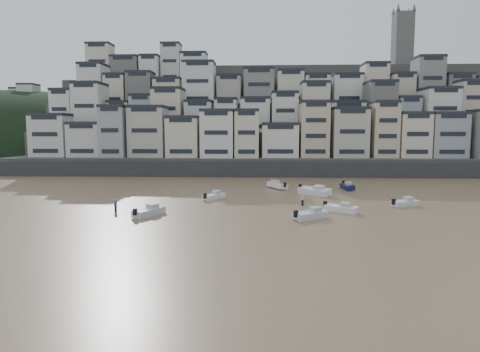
{
  "coord_description": "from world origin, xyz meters",
  "views": [
    {
      "loc": [
        6.55,
        -32.3,
        10.88
      ],
      "look_at": [
        3.66,
        30.0,
        4.0
      ],
      "focal_mm": 32.0,
      "sensor_mm": 36.0,
      "label": 1
    }
  ],
  "objects_px": {
    "boat_i": "(347,186)",
    "boat_a": "(311,213)",
    "boat_e": "(314,190)",
    "boat_d": "(405,202)",
    "boat_h": "(277,184)",
    "boat_f": "(214,195)",
    "person_blue": "(116,206)",
    "boat_b": "(341,207)",
    "person_pink": "(303,200)",
    "boat_j": "(149,210)"
  },
  "relations": [
    {
      "from": "boat_j",
      "to": "person_blue",
      "type": "height_order",
      "value": "person_blue"
    },
    {
      "from": "boat_i",
      "to": "person_blue",
      "type": "distance_m",
      "value": 41.51
    },
    {
      "from": "boat_b",
      "to": "boat_f",
      "type": "relative_size",
      "value": 1.06
    },
    {
      "from": "boat_h",
      "to": "boat_f",
      "type": "bearing_deg",
      "value": 112.92
    },
    {
      "from": "boat_f",
      "to": "boat_d",
      "type": "height_order",
      "value": "boat_d"
    },
    {
      "from": "boat_h",
      "to": "boat_a",
      "type": "bearing_deg",
      "value": 158.44
    },
    {
      "from": "boat_i",
      "to": "boat_a",
      "type": "bearing_deg",
      "value": -26.33
    },
    {
      "from": "boat_a",
      "to": "boat_h",
      "type": "bearing_deg",
      "value": 59.74
    },
    {
      "from": "boat_d",
      "to": "person_blue",
      "type": "bearing_deg",
      "value": 160.84
    },
    {
      "from": "boat_b",
      "to": "boat_i",
      "type": "xyz_separation_m",
      "value": [
        5.12,
        21.48,
        0.03
      ]
    },
    {
      "from": "boat_d",
      "to": "boat_h",
      "type": "bearing_deg",
      "value": 106.82
    },
    {
      "from": "boat_b",
      "to": "boat_h",
      "type": "relative_size",
      "value": 0.86
    },
    {
      "from": "boat_i",
      "to": "person_pink",
      "type": "bearing_deg",
      "value": -35.99
    },
    {
      "from": "boat_h",
      "to": "person_pink",
      "type": "bearing_deg",
      "value": 161.37
    },
    {
      "from": "boat_d",
      "to": "person_pink",
      "type": "bearing_deg",
      "value": 152.45
    },
    {
      "from": "boat_d",
      "to": "person_pink",
      "type": "xyz_separation_m",
      "value": [
        -14.42,
        -0.08,
        0.25
      ]
    },
    {
      "from": "boat_e",
      "to": "boat_h",
      "type": "xyz_separation_m",
      "value": [
        -5.81,
        7.83,
        -0.08
      ]
    },
    {
      "from": "boat_j",
      "to": "boat_i",
      "type": "bearing_deg",
      "value": -23.84
    },
    {
      "from": "boat_j",
      "to": "boat_e",
      "type": "distance_m",
      "value": 29.07
    },
    {
      "from": "boat_i",
      "to": "person_blue",
      "type": "bearing_deg",
      "value": -62.8
    },
    {
      "from": "person_pink",
      "to": "boat_a",
      "type": "bearing_deg",
      "value": -89.33
    },
    {
      "from": "person_blue",
      "to": "person_pink",
      "type": "bearing_deg",
      "value": 13.4
    },
    {
      "from": "boat_h",
      "to": "person_pink",
      "type": "height_order",
      "value": "person_pink"
    },
    {
      "from": "boat_d",
      "to": "boat_i",
      "type": "height_order",
      "value": "boat_i"
    },
    {
      "from": "boat_b",
      "to": "person_blue",
      "type": "bearing_deg",
      "value": -142.68
    },
    {
      "from": "boat_j",
      "to": "boat_a",
      "type": "xyz_separation_m",
      "value": [
        20.17,
        -1.02,
        -0.02
      ]
    },
    {
      "from": "boat_e",
      "to": "boat_d",
      "type": "xyz_separation_m",
      "value": [
        11.5,
        -9.67,
        -0.22
      ]
    },
    {
      "from": "boat_h",
      "to": "boat_f",
      "type": "xyz_separation_m",
      "value": [
        -10.28,
        -12.65,
        -0.14
      ]
    },
    {
      "from": "boat_h",
      "to": "boat_f",
      "type": "height_order",
      "value": "boat_h"
    },
    {
      "from": "boat_d",
      "to": "person_pink",
      "type": "height_order",
      "value": "person_pink"
    },
    {
      "from": "boat_i",
      "to": "person_blue",
      "type": "xyz_separation_m",
      "value": [
        -34.71,
        -22.76,
        0.18
      ]
    },
    {
      "from": "boat_f",
      "to": "person_pink",
      "type": "xyz_separation_m",
      "value": [
        13.18,
        -4.93,
        0.25
      ]
    },
    {
      "from": "boat_d",
      "to": "person_pink",
      "type": "distance_m",
      "value": 14.42
    },
    {
      "from": "boat_h",
      "to": "person_blue",
      "type": "height_order",
      "value": "person_blue"
    },
    {
      "from": "boat_b",
      "to": "person_pink",
      "type": "xyz_separation_m",
      "value": [
        -4.55,
        4.68,
        0.22
      ]
    },
    {
      "from": "boat_f",
      "to": "boat_j",
      "type": "bearing_deg",
      "value": -173.92
    },
    {
      "from": "boat_b",
      "to": "boat_i",
      "type": "height_order",
      "value": "boat_i"
    },
    {
      "from": "boat_j",
      "to": "boat_d",
      "type": "relative_size",
      "value": 1.15
    },
    {
      "from": "boat_e",
      "to": "boat_i",
      "type": "xyz_separation_m",
      "value": [
        6.76,
        7.05,
        -0.16
      ]
    },
    {
      "from": "boat_j",
      "to": "boat_h",
      "type": "bearing_deg",
      "value": -7.53
    },
    {
      "from": "boat_a",
      "to": "person_blue",
      "type": "distance_m",
      "value": 25.34
    },
    {
      "from": "boat_b",
      "to": "boat_d",
      "type": "bearing_deg",
      "value": 60.62
    },
    {
      "from": "boat_b",
      "to": "boat_f",
      "type": "xyz_separation_m",
      "value": [
        -17.73,
        9.61,
        -0.03
      ]
    },
    {
      "from": "boat_j",
      "to": "boat_i",
      "type": "height_order",
      "value": "boat_j"
    },
    {
      "from": "boat_a",
      "to": "person_pink",
      "type": "distance_m",
      "value": 9.1
    },
    {
      "from": "boat_d",
      "to": "boat_j",
      "type": "bearing_deg",
      "value": 165.44
    },
    {
      "from": "boat_h",
      "to": "boat_a",
      "type": "xyz_separation_m",
      "value": [
        3.0,
        -26.67,
        -0.07
      ]
    },
    {
      "from": "boat_j",
      "to": "boat_f",
      "type": "height_order",
      "value": "boat_j"
    },
    {
      "from": "boat_h",
      "to": "boat_a",
      "type": "height_order",
      "value": "boat_h"
    },
    {
      "from": "boat_f",
      "to": "boat_i",
      "type": "distance_m",
      "value": 25.75
    }
  ]
}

